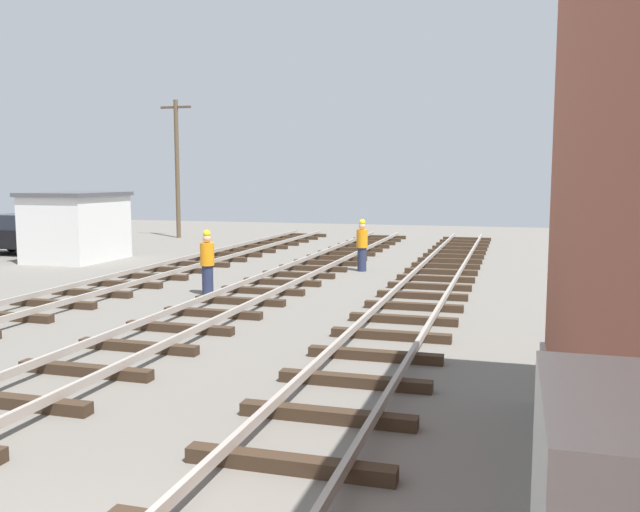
% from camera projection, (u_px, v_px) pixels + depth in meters
% --- Properties ---
extents(control_hut, '(3.00, 3.80, 2.76)m').
position_uv_depth(control_hut, '(76.00, 226.00, 27.20)').
color(control_hut, silver).
rests_on(control_hut, ground).
extents(parked_car_black, '(4.20, 2.04, 1.76)m').
position_uv_depth(parked_car_black, '(22.00, 234.00, 29.36)').
color(parked_car_black, black).
rests_on(parked_car_black, ground).
extents(utility_pole_far, '(1.80, 0.24, 7.58)m').
position_uv_depth(utility_pole_far, '(177.00, 166.00, 37.32)').
color(utility_pole_far, brown).
rests_on(utility_pole_far, ground).
extents(track_worker_foreground, '(0.40, 0.40, 1.87)m').
position_uv_depth(track_worker_foreground, '(362.00, 245.00, 24.13)').
color(track_worker_foreground, '#262D4C').
rests_on(track_worker_foreground, ground).
extents(track_worker_distant, '(0.40, 0.40, 1.87)m').
position_uv_depth(track_worker_distant, '(207.00, 263.00, 19.21)').
color(track_worker_distant, '#262D4C').
rests_on(track_worker_distant, ground).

